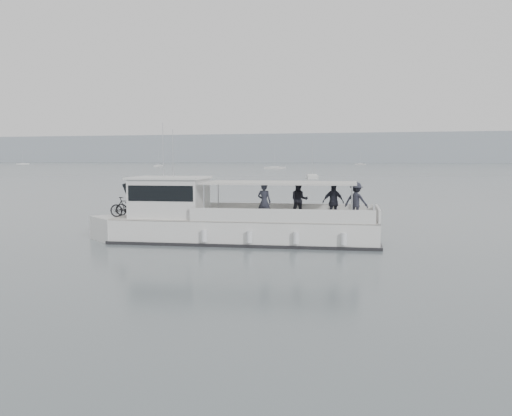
# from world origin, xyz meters

# --- Properties ---
(ground) EXTENTS (1400.00, 1400.00, 0.00)m
(ground) POSITION_xyz_m (0.00, 0.00, 0.00)
(ground) COLOR #566266
(ground) RESTS_ON ground
(headland) EXTENTS (1400.00, 90.00, 28.00)m
(headland) POSITION_xyz_m (0.00, 560.00, 14.00)
(headland) COLOR #939EA8
(headland) RESTS_ON ground
(tour_boat) EXTENTS (13.86, 4.62, 5.76)m
(tour_boat) POSITION_xyz_m (-4.24, 0.13, 0.95)
(tour_boat) COLOR silver
(tour_boat) RESTS_ON ground
(moored_fleet) EXTENTS (439.99, 344.29, 9.54)m
(moored_fleet) POSITION_xyz_m (-22.82, 214.41, 0.36)
(moored_fleet) COLOR silver
(moored_fleet) RESTS_ON ground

